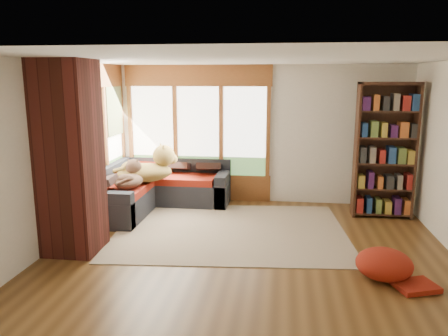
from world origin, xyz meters
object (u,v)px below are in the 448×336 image
(area_rug, at_px, (230,230))
(bookshelf, at_px, (385,151))
(pouf, at_px, (384,263))
(dog_tan, at_px, (149,166))
(sectional_sofa, at_px, (150,193))
(brick_chimney, at_px, (70,158))
(dog_brindle, at_px, (130,176))

(area_rug, height_order, bookshelf, bookshelf)
(pouf, height_order, dog_tan, dog_tan)
(area_rug, bearing_deg, pouf, -34.79)
(sectional_sofa, bearing_deg, bookshelf, -2.54)
(bookshelf, bearing_deg, brick_chimney, -154.72)
(sectional_sofa, height_order, dog_tan, dog_tan)
(bookshelf, xyz_separation_m, dog_brindle, (-4.25, -0.68, -0.42))
(brick_chimney, relative_size, area_rug, 0.73)
(dog_brindle, bearing_deg, sectional_sofa, -14.26)
(sectional_sofa, bearing_deg, dog_brindle, -108.63)
(pouf, xyz_separation_m, dog_tan, (-3.57, 2.26, 0.63))
(bookshelf, height_order, dog_tan, bookshelf)
(sectional_sofa, bearing_deg, brick_chimney, -106.18)
(bookshelf, bearing_deg, dog_brindle, -170.89)
(area_rug, xyz_separation_m, dog_brindle, (-1.75, 0.41, 0.72))
(area_rug, distance_m, bookshelf, 2.95)
(sectional_sofa, distance_m, area_rug, 1.91)
(sectional_sofa, xyz_separation_m, pouf, (3.61, -2.39, -0.11))
(sectional_sofa, xyz_separation_m, area_rug, (1.60, -0.99, -0.30))
(brick_chimney, xyz_separation_m, area_rug, (2.04, 1.05, -1.29))
(brick_chimney, relative_size, bookshelf, 1.13)
(bookshelf, bearing_deg, sectional_sofa, -178.65)
(pouf, relative_size, dog_brindle, 0.92)
(area_rug, relative_size, pouf, 5.35)
(bookshelf, distance_m, dog_brindle, 4.32)
(brick_chimney, distance_m, dog_brindle, 1.60)
(dog_tan, distance_m, dog_brindle, 0.50)
(brick_chimney, bearing_deg, dog_brindle, 78.70)
(brick_chimney, height_order, dog_brindle, brick_chimney)
(area_rug, xyz_separation_m, pouf, (2.01, -1.40, 0.19))
(brick_chimney, bearing_deg, dog_tan, 75.67)
(brick_chimney, relative_size, sectional_sofa, 1.18)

